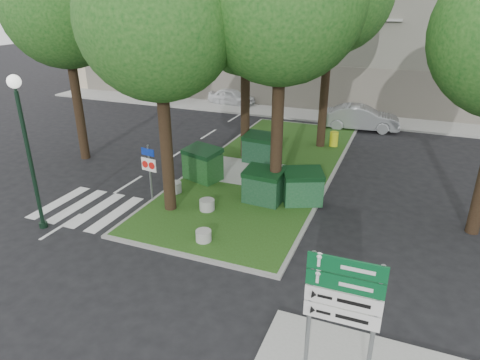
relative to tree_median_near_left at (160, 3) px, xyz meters
The scene contains 20 objects.
ground 7.88m from the tree_median_near_left, 61.12° to the right, with size 120.00×120.00×0.00m, color black.
median_island 9.27m from the tree_median_near_left, 70.64° to the left, with size 6.00×16.00×0.12m, color #234513.
median_kerb 9.28m from the tree_median_near_left, 70.64° to the left, with size 6.30×16.30×0.10m, color gray.
building_sidewalk 17.57m from the tree_median_near_left, 84.94° to the left, with size 42.00×3.00×0.12m, color #999993.
zebra_crossing 7.75m from the tree_median_near_left, 155.64° to the right, with size 5.00×3.00×0.01m, color silver.
tree_median_near_left is the anchor object (origin of this frame).
tree_median_mid 6.53m from the tree_median_near_left, 85.60° to the left, with size 4.80×4.80×9.99m.
dumpster_a 7.14m from the tree_median_near_left, 94.25° to the left, with size 1.84×1.54×1.47m.
dumpster_b 8.93m from the tree_median_near_left, 76.95° to the left, with size 1.63×1.21×1.43m.
dumpster_c 7.41m from the tree_median_near_left, 31.30° to the left, with size 1.55×1.13×1.38m.
dumpster_d 8.21m from the tree_median_near_left, 27.32° to the left, with size 1.79×1.57×1.38m.
bollard_left 7.13m from the tree_median_near_left, 118.33° to the left, with size 0.59×0.59×0.42m, color gray.
bollard_right 7.53m from the tree_median_near_left, 38.81° to the right, with size 0.52×0.52×0.37m, color #9F9E9A.
bollard_mid 7.11m from the tree_median_near_left, 15.03° to the left, with size 0.57×0.57×0.41m, color #969691.
litter_bin 12.58m from the tree_median_near_left, 66.17° to the left, with size 0.44×0.44×0.78m, color #C7CF18.
street_lamp 6.08m from the tree_median_near_left, 142.10° to the right, with size 0.42×0.42×5.32m.
traffic_sign_pole 5.95m from the tree_median_near_left, 160.22° to the left, with size 0.70×0.14×2.35m.
directional_sign 10.50m from the tree_median_near_left, 38.37° to the right, with size 1.48×0.11×2.96m.
car_white 18.83m from the tree_median_near_left, 105.64° to the left, with size 1.45×3.60×1.23m, color white.
car_silver 16.13m from the tree_median_near_left, 69.58° to the left, with size 1.58×4.52×1.49m, color gray.
Camera 1 is at (6.36, -9.99, 7.48)m, focal length 32.00 mm.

